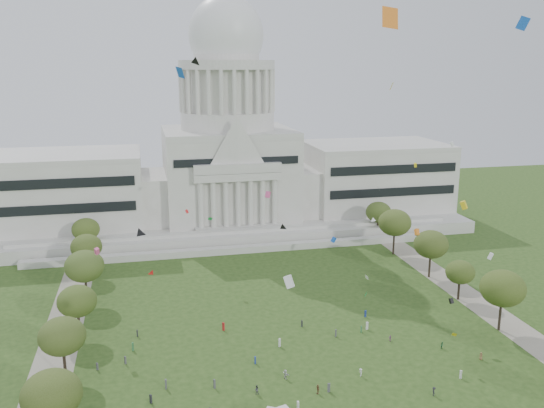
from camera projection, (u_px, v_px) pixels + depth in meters
ground at (330, 400)px, 98.66m from camera, size 400.00×400.00×0.00m
capitol at (229, 164)px, 201.01m from camera, size 160.00×64.50×91.30m
path_left at (58, 348)px, 116.73m from camera, size 8.00×160.00×0.04m
path_right at (481, 305)px, 137.42m from camera, size 8.00×160.00×0.04m
row_tree_l_1 at (52, 395)px, 84.23m from camera, size 8.86×8.86×12.59m
row_tree_l_2 at (62, 336)px, 103.33m from camera, size 8.42×8.42×11.97m
row_tree_r_2 at (503, 288)px, 122.41m from camera, size 9.55×9.55×13.58m
row_tree_l_3 at (77, 301)px, 119.35m from camera, size 8.12×8.12×11.55m
row_tree_r_3 at (460, 272)px, 139.22m from camera, size 7.01×7.01×9.98m
row_tree_l_4 at (84, 266)px, 136.60m from camera, size 9.29×9.29×13.21m
row_tree_r_4 at (431, 244)px, 153.52m from camera, size 9.19×9.19×13.06m
row_tree_l_5 at (86, 247)px, 154.20m from camera, size 8.33×8.33×11.85m
row_tree_r_5 at (395, 223)px, 172.19m from camera, size 9.82×9.82×13.96m
row_tree_l_6 at (86, 229)px, 171.05m from camera, size 8.19×8.19×11.64m
row_tree_r_6 at (378, 212)px, 190.05m from camera, size 8.42×8.42×11.97m
person_0 at (481, 356)px, 112.00m from camera, size 0.90×0.86×1.55m
person_2 at (442, 345)px, 116.31m from camera, size 0.85×0.80×1.50m
person_3 at (361, 372)px, 106.02m from camera, size 0.61×1.06×1.58m
person_4 at (318, 389)px, 100.39m from camera, size 0.78×1.14×1.78m
person_5 at (285, 374)px, 105.18m from camera, size 1.36×1.78×1.80m
person_8 at (257, 390)px, 100.24m from camera, size 0.89×0.61×1.72m
person_9 at (434, 391)px, 99.80m from camera, size 0.74×1.14×1.63m
person_10 at (390, 338)px, 119.52m from camera, size 0.44×0.79×1.33m
distant_crowd at (252, 367)px, 107.66m from camera, size 65.65×39.84×1.94m
kite_swarm at (334, 235)px, 98.17m from camera, size 84.77×99.82×60.65m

